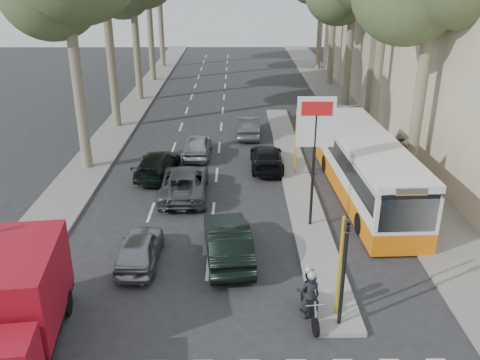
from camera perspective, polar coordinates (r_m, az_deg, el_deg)
The scene contains 18 objects.
ground at distance 17.27m, azimuth -0.88°, elevation -13.11°, with size 120.00×120.00×0.00m, color #28282B.
sidewalk_right at distance 41.18m, azimuth 11.53°, elevation 7.96°, with size 3.20×70.00×0.12m, color gray.
median_left at distance 43.98m, azimuth -11.24°, elevation 8.89°, with size 2.40×64.00×0.12m, color gray.
traffic_island at distance 27.13m, azimuth 6.16°, elevation 0.77°, with size 1.50×26.00×0.16m, color gray.
billboard at distance 20.31m, azimuth 8.38°, elevation 4.02°, with size 1.50×12.10×5.60m.
traffic_light_island at distance 14.97m, azimuth 11.70°, elevation -8.37°, with size 0.16×0.41×3.60m.
silver_hatchback at distance 19.14m, azimuth -11.22°, elevation -7.55°, with size 1.44×3.59×1.22m, color #97999E.
dark_hatchback at distance 19.03m, azimuth -1.39°, elevation -6.80°, with size 1.57×4.52×1.49m, color black.
queue_car_a at distance 24.39m, azimuth -6.28°, elevation -0.29°, with size 2.23×4.83×1.34m, color #4D5055.
queue_car_b at distance 27.72m, azimuth 3.00°, elevation 2.54°, with size 1.73×4.27×1.24m, color black.
queue_car_c at distance 29.61m, azimuth -4.81°, elevation 3.88°, with size 1.54×3.84×1.31m, color #A8ABB0.
queue_car_d at distance 33.20m, azimuth 0.99°, elevation 6.01°, with size 1.38×3.96×1.30m, color #515559.
queue_car_e at distance 27.00m, azimuth -9.25°, elevation 1.77°, with size 1.80×4.42×1.28m, color black.
red_truck at distance 15.72m, azimuth -23.68°, elevation -12.59°, with size 2.64×5.55×2.85m.
city_bus at distance 24.45m, azimuth 13.93°, elevation 1.47°, with size 2.88×11.35×2.97m.
motorcycle at distance 16.19m, azimuth 7.73°, elevation -12.59°, with size 0.80×2.06×1.75m.
pedestrian_near at distance 25.80m, azimuth 17.57°, elevation 0.96°, with size 1.09×0.53×1.86m, color #463652.
pedestrian_far at distance 29.44m, azimuth 17.53°, elevation 3.45°, with size 1.11×0.49×1.72m, color #6A5D50.
Camera 1 is at (0.15, -14.05, 10.03)m, focal length 38.00 mm.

